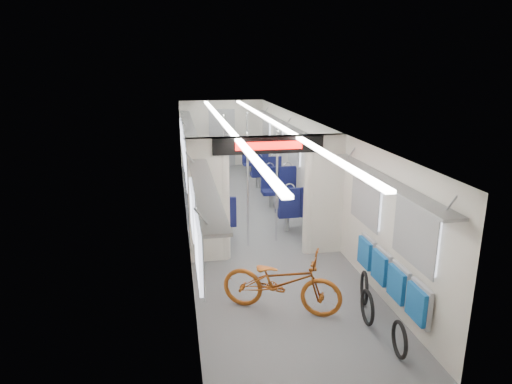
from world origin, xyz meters
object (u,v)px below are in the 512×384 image
bicycle (281,282)px  bike_hoop_a (399,341)px  seat_bay_far_right (261,164)px  stanchion_far_left (225,159)px  stanchion_near_right (277,187)px  stanchion_far_right (247,155)px  stanchion_near_left (248,191)px  seat_bay_near_left (210,205)px  bike_hoop_c (364,289)px  seat_bay_near_right (288,195)px  seat_bay_far_left (200,168)px  bike_hoop_b (367,309)px  flip_bench (390,275)px

bicycle → bike_hoop_a: bicycle is taller
seat_bay_far_right → stanchion_far_left: bearing=-123.6°
stanchion_near_right → stanchion_far_right: size_ratio=1.00×
stanchion_near_left → stanchion_near_right: 0.63m
stanchion_far_right → bicycle: bearing=-94.3°
seat_bay_near_left → stanchion_near_right: 1.74m
bike_hoop_c → stanchion_near_right: stanchion_near_right is taller
stanchion_near_right → stanchion_far_left: bearing=103.8°
seat_bay_near_right → seat_bay_far_left: size_ratio=0.96×
bike_hoop_c → seat_bay_near_left: (-2.03, 3.75, 0.30)m
seat_bay_near_left → stanchion_near_left: stanchion_near_left is taller
seat_bay_far_right → stanchion_far_right: 1.87m
seat_bay_near_left → seat_bay_far_left: (0.00, 3.55, 0.03)m
stanchion_near_left → stanchion_far_left: size_ratio=1.00×
bicycle → bike_hoop_a: (1.20, -1.34, -0.26)m
bike_hoop_c → seat_bay_near_left: 4.28m
stanchion_near_left → stanchion_near_right: (0.61, 0.16, 0.00)m
bicycle → bike_hoop_a: 1.82m
bike_hoop_a → seat_bay_far_left: seat_bay_far_left is taller
bike_hoop_a → stanchion_far_right: 7.43m
bike_hoop_b → seat_bay_far_left: seat_bay_far_left is taller
bike_hoop_b → seat_bay_near_right: size_ratio=0.24×
bike_hoop_c → seat_bay_near_right: (-0.16, 4.14, 0.31)m
seat_bay_far_left → stanchion_far_right: 1.84m
bike_hoop_a → stanchion_near_right: stanchion_near_right is taller
bike_hoop_b → stanchion_far_left: (-1.30, 6.20, 0.92)m
seat_bay_far_left → seat_bay_far_right: seat_bay_far_left is taller
seat_bay_near_left → stanchion_far_left: 2.08m
bicycle → flip_bench: size_ratio=0.84×
flip_bench → seat_bay_far_right: bearing=93.0°
stanchion_far_right → bike_hoop_a: bearing=-84.2°
flip_bench → seat_bay_near_left: seat_bay_near_left is taller
seat_bay_far_left → bicycle: bearing=-84.2°
bike_hoop_a → seat_bay_far_right: seat_bay_far_right is taller
bike_hoop_b → seat_bay_far_left: 8.06m
bike_hoop_a → seat_bay_far_left: 8.83m
bike_hoop_b → stanchion_near_right: bearing=100.0°
bike_hoop_a → seat_bay_far_left: size_ratio=0.22×
seat_bay_near_left → stanchion_far_right: (1.19, 2.27, 0.61)m
bike_hoop_c → stanchion_near_left: size_ratio=0.23×
seat_bay_near_left → seat_bay_far_right: seat_bay_near_left is taller
bicycle → seat_bay_near_right: size_ratio=0.84×
bike_hoop_a → bike_hoop_b: (-0.09, 0.78, 0.02)m
seat_bay_near_right → bicycle: bearing=-105.3°
flip_bench → stanchion_near_left: bearing=119.9°
stanchion_far_right → stanchion_far_left: bearing=-150.7°
bike_hoop_c → stanchion_far_left: (-1.48, 5.66, 0.91)m
bike_hoop_b → seat_bay_far_left: bearing=103.3°
stanchion_near_right → seat_bay_far_left: bearing=105.6°
seat_bay_near_right → stanchion_far_left: bearing=130.9°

